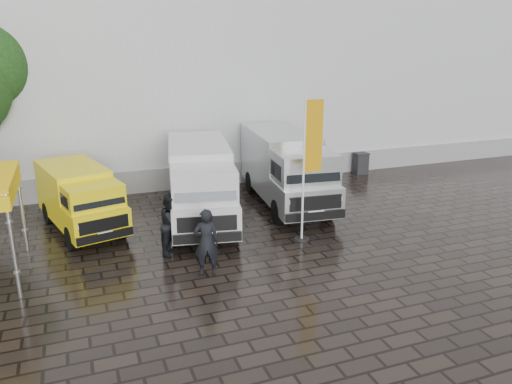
% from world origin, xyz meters
% --- Properties ---
extents(ground, '(120.00, 120.00, 0.00)m').
position_xyz_m(ground, '(0.00, 0.00, 0.00)').
color(ground, black).
rests_on(ground, ground).
extents(exhibition_hall, '(44.00, 16.00, 12.00)m').
position_xyz_m(exhibition_hall, '(2.00, 16.00, 6.00)').
color(exhibition_hall, silver).
rests_on(exhibition_hall, ground).
extents(hall_plinth, '(44.00, 0.15, 1.00)m').
position_xyz_m(hall_plinth, '(2.00, 7.95, 0.50)').
color(hall_plinth, gray).
rests_on(hall_plinth, ground).
extents(van_yellow, '(2.95, 5.03, 2.18)m').
position_xyz_m(van_yellow, '(-6.42, 4.16, 1.09)').
color(van_yellow, yellow).
rests_on(van_yellow, ground).
extents(van_white, '(3.31, 6.67, 2.77)m').
position_xyz_m(van_white, '(-2.32, 3.56, 1.38)').
color(van_white, silver).
rests_on(van_white, ground).
extents(van_silver, '(2.85, 6.73, 2.83)m').
position_xyz_m(van_silver, '(1.37, 4.27, 1.42)').
color(van_silver, '#B7B9BC').
rests_on(van_silver, ground).
extents(flagpole, '(0.88, 0.50, 4.81)m').
position_xyz_m(flagpole, '(0.56, 0.68, 2.67)').
color(flagpole, black).
rests_on(flagpole, ground).
extents(wheelie_bin, '(0.70, 0.70, 1.06)m').
position_xyz_m(wheelie_bin, '(6.79, 7.39, 0.53)').
color(wheelie_bin, black).
rests_on(wheelie_bin, ground).
extents(person_front, '(0.80, 0.60, 1.97)m').
position_xyz_m(person_front, '(-3.26, -0.74, 0.98)').
color(person_front, black).
rests_on(person_front, ground).
extents(person_tent, '(1.10, 1.17, 1.92)m').
position_xyz_m(person_tent, '(-3.87, 1.09, 0.96)').
color(person_tent, black).
rests_on(person_tent, ground).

